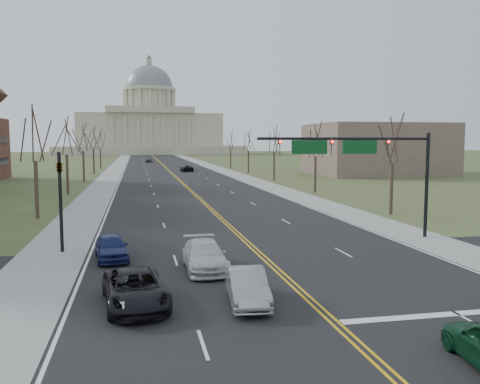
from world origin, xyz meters
name	(u,v)px	position (x,y,z in m)	size (l,w,h in m)	color
ground	(325,314)	(0.00, 0.00, 0.00)	(600.00, 600.00, 0.00)	#445028
road	(165,167)	(0.00, 110.00, 0.01)	(20.00, 380.00, 0.01)	black
cross_road	(282,274)	(0.00, 6.00, 0.01)	(120.00, 14.00, 0.01)	black
sidewalk_left	(116,168)	(-12.00, 110.00, 0.01)	(4.00, 380.00, 0.03)	gray
sidewalk_right	(213,167)	(12.00, 110.00, 0.01)	(4.00, 380.00, 0.03)	gray
center_line	(165,167)	(0.00, 110.00, 0.01)	(0.42, 380.00, 0.01)	gold
edge_line_left	(125,168)	(-9.80, 110.00, 0.01)	(0.15, 380.00, 0.01)	silver
edge_line_right	(204,167)	(9.80, 110.00, 0.01)	(0.15, 380.00, 0.01)	silver
stop_bar	(457,314)	(5.00, -1.00, 0.01)	(9.50, 0.50, 0.01)	silver
capitol	(150,126)	(0.00, 249.91, 14.20)	(90.00, 60.00, 50.00)	#B2A894
signal_mast	(359,154)	(7.45, 13.50, 5.76)	(12.12, 0.44, 7.20)	black
signal_left	(60,191)	(-11.50, 13.50, 3.71)	(0.32, 0.36, 6.00)	black
tree_r_0	(393,142)	(15.50, 24.00, 6.55)	(3.74, 3.74, 8.50)	#392922
tree_l_0	(34,137)	(-15.50, 28.00, 6.94)	(3.96, 3.96, 9.00)	#392922
tree_r_1	(316,142)	(15.50, 44.00, 6.55)	(3.74, 3.74, 8.50)	#392922
tree_l_1	(66,138)	(-15.50, 48.00, 6.94)	(3.96, 3.96, 9.00)	#392922
tree_r_2	(274,141)	(15.50, 64.00, 6.55)	(3.74, 3.74, 8.50)	#392922
tree_l_2	(83,139)	(-15.50, 68.00, 6.94)	(3.96, 3.96, 9.00)	#392922
tree_r_3	(248,141)	(15.50, 84.00, 6.55)	(3.74, 3.74, 8.50)	#392922
tree_l_3	(93,139)	(-15.50, 88.00, 6.94)	(3.96, 3.96, 9.00)	#392922
tree_r_4	(231,141)	(15.50, 104.00, 6.55)	(3.74, 3.74, 8.50)	#392922
tree_l_4	(100,139)	(-15.50, 108.00, 6.94)	(3.96, 3.96, 9.00)	#392922
bldg_right_mass	(377,149)	(40.00, 76.00, 5.00)	(25.00, 20.00, 10.00)	brown
car_sb_inner_lead	(247,287)	(-2.67, 1.84, 0.71)	(1.48, 4.25, 1.40)	gray
car_sb_outer_lead	(135,289)	(-7.18, 2.38, 0.73)	(2.37, 5.14, 1.43)	black
car_sb_inner_second	(205,256)	(-3.66, 7.63, 0.75)	(2.06, 5.07, 1.47)	silver
car_sb_outer_second	(111,247)	(-8.50, 10.89, 0.73)	(1.69, 4.20, 1.43)	navy
car_far_nb	(187,168)	(3.62, 92.42, 0.72)	(2.34, 5.07, 1.41)	black
car_far_sb	(149,160)	(-3.21, 141.05, 0.81)	(1.90, 4.71, 1.61)	#4E5156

